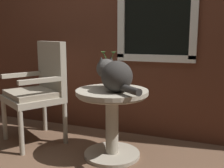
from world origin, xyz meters
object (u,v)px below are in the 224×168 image
object	(u,v)px
wicker_chair	(40,87)
cat	(115,75)
wicker_side_table	(112,112)
pewter_vase_with_ivy	(110,76)

from	to	relation	value
wicker_chair	cat	distance (m)	0.86
wicker_side_table	cat	world-z (taller)	cat
pewter_vase_with_ivy	wicker_side_table	bearing A→B (deg)	-58.33
wicker_chair	pewter_vase_with_ivy	size ratio (longest dim) A/B	3.13
wicker_chair	cat	size ratio (longest dim) A/B	2.03
wicker_side_table	wicker_chair	bearing A→B (deg)	173.64
cat	pewter_vase_with_ivy	world-z (taller)	pewter_vase_with_ivy
cat	pewter_vase_with_ivy	bearing A→B (deg)	126.10
wicker_chair	cat	world-z (taller)	wicker_chair
wicker_chair	pewter_vase_with_ivy	bearing A→B (deg)	0.91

